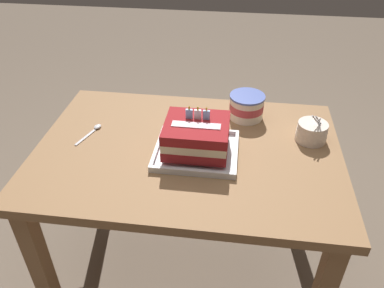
{
  "coord_description": "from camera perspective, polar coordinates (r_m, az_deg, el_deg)",
  "views": [
    {
      "loc": [
        0.17,
        -1.13,
        1.54
      ],
      "look_at": [
        0.02,
        -0.01,
        0.73
      ],
      "focal_mm": 36.09,
      "sensor_mm": 36.0,
      "label": 1
    }
  ],
  "objects": [
    {
      "name": "serving_spoon_near_tray",
      "position": [
        1.56,
        -14.2,
        2.12
      ],
      "size": [
        0.06,
        0.15,
        0.01
      ],
      "color": "silver",
      "rests_on": "dining_table"
    },
    {
      "name": "dining_table",
      "position": [
        1.48,
        -0.62,
        -3.8
      ],
      "size": [
        1.12,
        0.77,
        0.7
      ],
      "color": "olive",
      "rests_on": "ground_plane"
    },
    {
      "name": "ground_plane",
      "position": [
        1.92,
        -0.5,
        -17.78
      ],
      "size": [
        8.0,
        8.0,
        0.0
      ],
      "primitive_type": "plane",
      "color": "#6B5B4C"
    },
    {
      "name": "birthday_cake",
      "position": [
        1.35,
        0.68,
        1.27
      ],
      "size": [
        0.22,
        0.2,
        0.15
      ],
      "color": "maroon",
      "rests_on": "foil_tray"
    },
    {
      "name": "bowl_stack",
      "position": [
        1.51,
        17.28,
        1.74
      ],
      "size": [
        0.12,
        0.12,
        0.12
      ],
      "color": "silver",
      "rests_on": "dining_table"
    },
    {
      "name": "foil_tray",
      "position": [
        1.39,
        0.66,
        -1.1
      ],
      "size": [
        0.3,
        0.26,
        0.02
      ],
      "color": "silver",
      "rests_on": "dining_table"
    },
    {
      "name": "ice_cream_tub",
      "position": [
        1.59,
        8.07,
        5.54
      ],
      "size": [
        0.14,
        0.14,
        0.1
      ],
      "color": "silver",
      "rests_on": "dining_table"
    }
  ]
}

